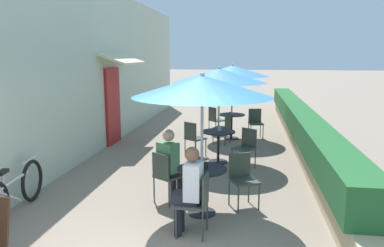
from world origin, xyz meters
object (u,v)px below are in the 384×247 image
object	(u,v)px
patio_umbrella_mid	(219,76)
seated_patron_near_left	(189,187)
cafe_chair_near_left	(198,200)
seated_patron_near_back	(170,162)
patio_table_far	(232,121)
cafe_chair_mid_right	(246,145)
cafe_chair_far_left	(215,118)
cafe_chair_far_right	(224,126)
cafe_chair_near_back	(166,173)
coffee_cup_far	(230,114)
patio_umbrella_near	(202,86)
coffee_cup_near	(206,165)
patio_table_mid	(218,140)
coffee_cup_mid	(220,129)
bicycle_leaning	(15,192)
patio_umbrella_far	(233,71)
cafe_chair_near_right	(242,176)
cafe_chair_mid_left	(193,136)
patio_table_near	(202,181)
cafe_chair_far_back	(255,121)

from	to	relation	value
patio_umbrella_mid	seated_patron_near_left	bearing A→B (deg)	-91.56
cafe_chair_near_left	seated_patron_near_back	xyz separation A→B (m)	(-0.62, 1.16, 0.17)
patio_table_far	seated_patron_near_left	bearing A→B (deg)	-92.63
seated_patron_near_left	cafe_chair_mid_right	distance (m)	3.33
seated_patron_near_left	cafe_chair_far_left	bearing A→B (deg)	5.50
seated_patron_near_left	cafe_chair_far_right	world-z (taller)	seated_patron_near_left
seated_patron_near_left	cafe_chair_near_back	bearing A→B (deg)	31.70
coffee_cup_far	patio_table_far	bearing A→B (deg)	71.58
cafe_chair_mid_right	patio_umbrella_mid	bearing A→B (deg)	6.02
coffee_cup_far	patio_umbrella_near	bearing A→B (deg)	-91.69
coffee_cup_near	patio_table_mid	size ratio (longest dim) A/B	0.12
cafe_chair_near_back	coffee_cup_mid	world-z (taller)	cafe_chair_near_back
bicycle_leaning	cafe_chair_near_back	bearing A→B (deg)	13.80
cafe_chair_near_left	patio_umbrella_mid	size ratio (longest dim) A/B	0.39
coffee_cup_far	patio_table_mid	bearing A→B (deg)	-93.24
seated_patron_near_back	patio_table_mid	distance (m)	2.53
coffee_cup_near	patio_umbrella_far	world-z (taller)	patio_umbrella_far
patio_table_far	cafe_chair_far_left	size ratio (longest dim) A/B	0.89
patio_umbrella_near	patio_table_far	xyz separation A→B (m)	(0.20, 5.41, -1.47)
cafe_chair_near_right	seated_patron_near_left	bearing A→B (deg)	31.55
patio_table_far	cafe_chair_mid_left	bearing A→B (deg)	-110.66
patio_umbrella_far	cafe_chair_far_right	world-z (taller)	patio_umbrella_far
patio_table_mid	cafe_chair_far_left	distance (m)	3.05
cafe_chair_mid_left	cafe_chair_far_right	distance (m)	1.60
patio_table_near	patio_umbrella_far	size ratio (longest dim) A/B	0.35
patio_umbrella_mid	cafe_chair_mid_left	xyz separation A→B (m)	(-0.63, 0.36, -1.48)
coffee_cup_far	coffee_cup_near	bearing A→B (deg)	-91.07
patio_table_mid	bicycle_leaning	distance (m)	4.42
coffee_cup_mid	bicycle_leaning	size ratio (longest dim) A/B	0.05
coffee_cup_near	bicycle_leaning	xyz separation A→B (m)	(-2.91, -0.52, -0.41)
seated_patron_near_left	coffee_cup_far	size ratio (longest dim) A/B	13.89
patio_umbrella_near	seated_patron_near_left	distance (m)	1.50
patio_umbrella_far	cafe_chair_far_right	distance (m)	1.65
cafe_chair_near_left	cafe_chair_far_left	world-z (taller)	same
seated_patron_near_left	cafe_chair_near_back	xyz separation A→B (m)	(-0.57, 1.06, -0.17)
seated_patron_near_back	coffee_cup_near	xyz separation A→B (m)	(0.64, -0.38, 0.09)
cafe_chair_far_right	coffee_cup_far	distance (m)	0.63
patio_table_far	cafe_chair_far_right	size ratio (longest dim) A/B	0.89
coffee_cup_far	cafe_chair_near_back	bearing A→B (deg)	-99.26
patio_umbrella_near	cafe_chair_mid_right	size ratio (longest dim) A/B	2.53
seated_patron_near_left	cafe_chair_mid_left	distance (m)	4.00
cafe_chair_near_left	coffee_cup_mid	xyz separation A→B (m)	(0.01, 3.68, 0.26)
patio_table_mid	cafe_chair_mid_left	xyz separation A→B (m)	(-0.63, 0.36, -0.01)
coffee_cup_near	cafe_chair_mid_right	world-z (taller)	cafe_chair_mid_right
seated_patron_near_left	patio_table_near	bearing A→B (deg)	-2.79
seated_patron_near_back	cafe_chair_far_left	xyz separation A→B (m)	(0.26, 5.48, -0.17)
patio_table_near	cafe_chair_mid_right	xyz separation A→B (m)	(0.66, 2.52, -0.01)
cafe_chair_far_back	coffee_cup_far	distance (m)	0.87
patio_umbrella_mid	cafe_chair_far_back	bearing A→B (deg)	72.14
patio_umbrella_far	cafe_chair_far_right	xyz separation A→B (m)	(-0.17, -0.71, -1.48)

